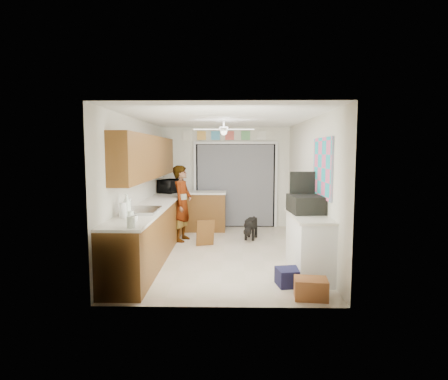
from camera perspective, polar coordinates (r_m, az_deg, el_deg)
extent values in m
plane|color=beige|center=(7.19, -0.06, -9.49)|extent=(5.00, 5.00, 0.00)
plane|color=white|center=(6.95, -0.06, 10.79)|extent=(5.00, 5.00, 0.00)
plane|color=silver|center=(9.45, 0.24, 1.92)|extent=(3.20, 0.00, 3.20)
plane|color=silver|center=(4.48, -0.69, -2.57)|extent=(3.20, 0.00, 3.20)
plane|color=silver|center=(7.17, -12.95, 0.49)|extent=(0.00, 5.00, 5.00)
plane|color=silver|center=(7.11, 12.94, 0.44)|extent=(0.00, 5.00, 5.00)
cube|color=brown|center=(7.22, -10.48, -5.84)|extent=(0.60, 4.80, 0.90)
cube|color=white|center=(7.14, -10.47, -2.15)|extent=(0.62, 4.80, 0.04)
cube|color=brown|center=(7.30, -11.45, 4.94)|extent=(0.32, 4.00, 0.80)
cube|color=silver|center=(6.17, -12.33, -3.13)|extent=(0.50, 0.76, 0.06)
cylinder|color=silver|center=(6.20, -14.06, -2.23)|extent=(0.03, 0.03, 0.22)
cube|color=brown|center=(9.07, -2.98, -3.35)|extent=(1.00, 0.60, 0.90)
cube|color=white|center=(9.00, -2.99, -0.40)|extent=(1.04, 0.64, 0.04)
cube|color=black|center=(9.44, 1.75, 0.69)|extent=(2.00, 0.06, 2.10)
cube|color=gray|center=(9.40, 1.75, 0.67)|extent=(1.90, 0.03, 2.05)
cube|color=white|center=(9.45, -4.44, 0.69)|extent=(0.06, 0.04, 2.10)
cube|color=white|center=(9.47, 7.93, 0.66)|extent=(0.06, 0.04, 2.10)
cube|color=white|center=(9.37, 1.77, 7.21)|extent=(2.10, 0.04, 0.06)
cube|color=#F1B450|center=(9.43, -3.45, 8.28)|extent=(0.22, 0.02, 0.22)
cube|color=#51ACD9|center=(9.41, -1.30, 8.30)|extent=(0.22, 0.02, 0.22)
cube|color=#D75950|center=(9.40, 0.85, 8.30)|extent=(0.22, 0.02, 0.22)
cube|color=#65B16C|center=(9.41, 3.31, 8.29)|extent=(0.22, 0.02, 0.22)
cube|color=white|center=(9.44, 5.77, 8.27)|extent=(0.22, 0.02, 0.22)
cube|color=silver|center=(9.47, -5.58, 8.26)|extent=(0.22, 0.02, 0.26)
cube|color=white|center=(6.03, 12.77, -8.24)|extent=(0.50, 1.40, 0.90)
cube|color=white|center=(5.94, 12.78, -3.83)|extent=(0.54, 1.44, 0.04)
cube|color=#E9558A|center=(6.11, 14.77, 3.28)|extent=(0.03, 1.15, 0.95)
cube|color=white|center=(7.14, -0.03, 9.21)|extent=(1.14, 1.14, 0.24)
imported|color=black|center=(8.87, -8.15, 0.60)|extent=(0.57, 0.67, 0.31)
imported|color=silver|center=(5.76, -14.56, -2.24)|extent=(0.15, 0.15, 0.34)
imported|color=white|center=(5.29, -13.60, -4.31)|extent=(0.13, 0.13, 0.09)
cylinder|color=silver|center=(4.93, -14.01, -4.76)|extent=(0.11, 0.11, 0.14)
cylinder|color=silver|center=(5.50, -14.03, -3.77)|extent=(0.09, 0.09, 0.12)
cylinder|color=white|center=(5.66, -15.17, -3.01)|extent=(0.13, 0.13, 0.22)
cube|color=black|center=(6.07, 12.31, -2.11)|extent=(0.53, 0.68, 0.27)
cube|color=yellow|center=(6.08, 12.29, -3.14)|extent=(0.49, 0.62, 0.02)
cube|color=black|center=(6.32, 11.85, 0.50)|extent=(0.42, 0.07, 0.50)
cube|color=#A95A35|center=(5.16, 13.10, -14.42)|extent=(0.45, 0.36, 0.26)
cube|color=#151535|center=(5.57, 10.20, -12.91)|extent=(0.45, 0.40, 0.25)
cube|color=brown|center=(7.59, -2.86, -6.55)|extent=(0.39, 0.24, 0.54)
imported|color=white|center=(8.01, -6.38, -2.03)|extent=(0.51, 0.66, 1.61)
cube|color=black|center=(8.23, 4.14, -5.74)|extent=(0.43, 0.68, 0.50)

